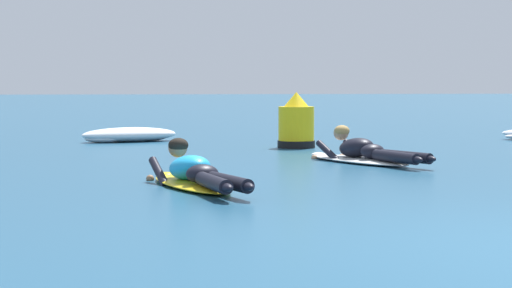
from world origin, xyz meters
The scene contains 5 objects.
ground_plane centered at (0.00, 10.00, 0.00)m, with size 120.00×120.00×0.00m, color navy.
surfer_near centered at (-2.29, 3.96, 0.14)m, with size 1.02×2.52×0.53m.
surfer_far centered at (0.16, 6.77, 0.14)m, with size 1.37×2.50×0.53m.
whitewater_front centered at (-2.97, 11.81, 0.12)m, with size 1.90×1.25×0.26m.
channel_marker_buoy centered at (-0.24, 9.84, 0.36)m, with size 0.62×0.62×0.92m.
Camera 1 is at (-2.93, -6.27, 1.12)m, focal length 69.72 mm.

